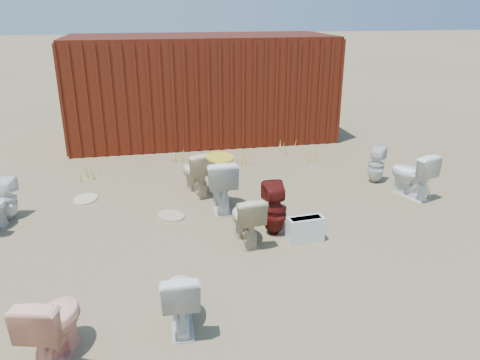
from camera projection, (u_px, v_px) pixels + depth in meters
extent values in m
plane|color=brown|center=(248.00, 230.00, 6.75)|extent=(100.00, 100.00, 0.00)
cube|color=#51150D|center=(202.00, 88.00, 11.10)|extent=(6.00, 2.40, 2.40)
imported|color=#FBAC91|center=(53.00, 323.00, 4.19)|extent=(0.58, 0.80, 0.73)
imported|color=silver|center=(180.00, 297.00, 4.62)|extent=(0.40, 0.68, 0.68)
imported|color=#59120F|center=(274.00, 209.00, 6.52)|extent=(0.34, 0.35, 0.75)
imported|color=white|center=(412.00, 174.00, 7.80)|extent=(0.67, 0.87, 0.78)
imported|color=white|center=(7.00, 199.00, 7.01)|extent=(0.34, 0.35, 0.64)
imported|color=#C9B993|center=(246.00, 219.00, 6.29)|extent=(0.45, 0.72, 0.70)
imported|color=beige|center=(196.00, 172.00, 7.93)|extent=(0.62, 0.84, 0.77)
imported|color=white|center=(221.00, 184.00, 7.31)|extent=(0.49, 0.84, 0.84)
imported|color=white|center=(376.00, 165.00, 8.46)|extent=(0.42, 0.42, 0.66)
ellipsoid|color=gold|center=(220.00, 157.00, 7.16)|extent=(0.43, 0.53, 0.02)
cube|color=silver|center=(305.00, 229.00, 6.37)|extent=(0.52, 0.25, 0.35)
ellipsoid|color=beige|center=(86.00, 199.00, 7.80)|extent=(0.46, 0.55, 0.02)
ellipsoid|color=tan|center=(171.00, 216.00, 7.18)|extent=(0.56, 0.59, 0.02)
cone|color=#C0B74D|center=(90.00, 172.00, 8.68)|extent=(0.36, 0.36, 0.27)
cone|color=#C0B74D|center=(243.00, 157.00, 9.50)|extent=(0.32, 0.32, 0.30)
cone|color=#C0B74D|center=(312.00, 153.00, 9.65)|extent=(0.36, 0.36, 0.36)
cone|color=#C0B74D|center=(177.00, 155.00, 9.71)|extent=(0.30, 0.30, 0.23)
cone|color=#C0B74D|center=(288.00, 147.00, 10.22)|extent=(0.34, 0.34, 0.26)
cone|color=#C0B74D|center=(425.00, 190.00, 7.91)|extent=(0.28, 0.28, 0.23)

